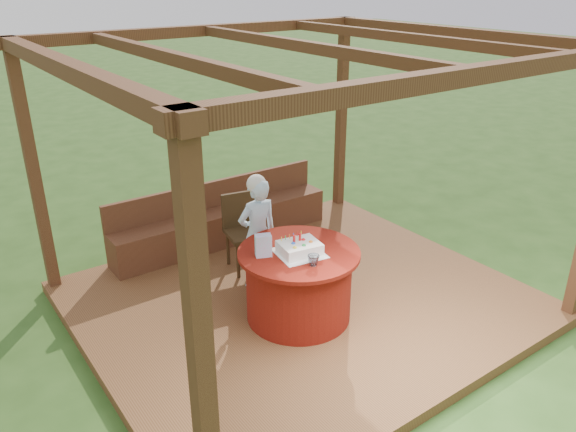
# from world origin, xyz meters

# --- Properties ---
(ground) EXTENTS (60.00, 60.00, 0.00)m
(ground) POSITION_xyz_m (0.00, 0.00, 0.00)
(ground) COLOR #284C19
(ground) RESTS_ON ground
(deck) EXTENTS (4.50, 4.00, 0.12)m
(deck) POSITION_xyz_m (0.00, 0.00, 0.06)
(deck) COLOR brown
(deck) RESTS_ON ground
(pergola) EXTENTS (4.50, 4.00, 2.72)m
(pergola) POSITION_xyz_m (0.00, 0.00, 2.41)
(pergola) COLOR brown
(pergola) RESTS_ON deck
(bench) EXTENTS (3.00, 0.42, 0.80)m
(bench) POSITION_xyz_m (0.00, 1.72, 0.38)
(bench) COLOR brown
(bench) RESTS_ON deck
(table) EXTENTS (1.22, 1.22, 0.76)m
(table) POSITION_xyz_m (-0.25, -0.28, 0.50)
(table) COLOR maroon
(table) RESTS_ON deck
(chair) EXTENTS (0.53, 0.53, 0.90)m
(chair) POSITION_xyz_m (-0.11, 0.99, 0.63)
(chair) COLOR #382512
(chair) RESTS_ON deck
(elderly_woman) EXTENTS (0.48, 0.33, 1.33)m
(elderly_woman) POSITION_xyz_m (-0.24, 0.49, 0.79)
(elderly_woman) COLOR #9ECBEA
(elderly_woman) RESTS_ON deck
(birthday_cake) EXTENTS (0.50, 0.50, 0.19)m
(birthday_cake) POSITION_xyz_m (-0.28, -0.33, 0.93)
(birthday_cake) COLOR white
(birthday_cake) RESTS_ON table
(gift_bag) EXTENTS (0.18, 0.15, 0.22)m
(gift_bag) POSITION_xyz_m (-0.59, -0.16, 0.99)
(gift_bag) COLOR #D88CC7
(gift_bag) RESTS_ON table
(drinking_glass) EXTENTS (0.13, 0.13, 0.10)m
(drinking_glass) POSITION_xyz_m (-0.32, -0.60, 0.93)
(drinking_glass) COLOR silver
(drinking_glass) RESTS_ON table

